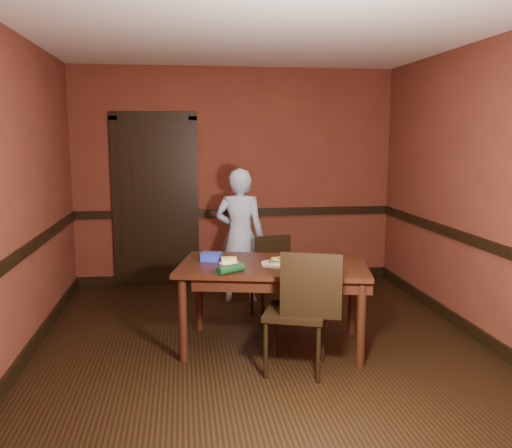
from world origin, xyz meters
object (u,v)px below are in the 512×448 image
object	(u,v)px
sandwich_plate	(276,263)
cheese_saucer	(229,261)
chair_near	(296,310)
food_tub	(211,257)
dining_table	(273,306)
person	(240,236)
sauce_jar	(312,262)
chair_far	(272,279)

from	to	relation	value
sandwich_plate	cheese_saucer	world-z (taller)	sandwich_plate
chair_near	food_tub	world-z (taller)	chair_near
dining_table	person	size ratio (longest dim) A/B	1.07
sandwich_plate	food_tub	distance (m)	0.59
sandwich_plate	cheese_saucer	xyz separation A→B (m)	(-0.40, 0.10, 0.00)
chair_near	sandwich_plate	xyz separation A→B (m)	(-0.08, 0.46, 0.28)
person	sandwich_plate	distance (m)	1.46
dining_table	person	bearing A→B (deg)	108.16
dining_table	chair_near	xyz separation A→B (m)	(0.10, -0.50, 0.12)
chair_near	sauce_jar	world-z (taller)	chair_near
chair_far	sauce_jar	bearing A→B (deg)	-90.57
sandwich_plate	sauce_jar	bearing A→B (deg)	-23.04
sandwich_plate	sauce_jar	distance (m)	0.31
person	food_tub	world-z (taller)	person
chair_far	cheese_saucer	world-z (taller)	chair_far
sandwich_plate	cheese_saucer	bearing A→B (deg)	165.68
chair_far	cheese_saucer	size ratio (longest dim) A/B	4.76
food_tub	sandwich_plate	bearing A→B (deg)	-5.47
chair_far	sandwich_plate	world-z (taller)	chair_far
chair_far	food_tub	bearing A→B (deg)	-149.11
sauce_jar	cheese_saucer	distance (m)	0.73
cheese_saucer	chair_far	bearing A→B (deg)	54.96
food_tub	dining_table	bearing A→B (deg)	-1.63
sauce_jar	food_tub	xyz separation A→B (m)	(-0.84, 0.35, -0.01)
sauce_jar	food_tub	size ratio (longest dim) A/B	0.44
person	sandwich_plate	size ratio (longest dim) A/B	5.65
chair_near	chair_far	bearing A→B (deg)	-71.61
person	chair_far	bearing A→B (deg)	128.45
sandwich_plate	cheese_saucer	distance (m)	0.42
dining_table	sandwich_plate	size ratio (longest dim) A/B	6.04
chair_far	food_tub	size ratio (longest dim) A/B	4.04
person	sauce_jar	bearing A→B (deg)	121.34
dining_table	chair_far	distance (m)	0.79
person	cheese_saucer	distance (m)	1.37
sandwich_plate	chair_near	bearing A→B (deg)	-80.54
dining_table	sandwich_plate	distance (m)	0.40
chair_far	sandwich_plate	size ratio (longest dim) A/B	3.10
dining_table	chair_far	bearing A→B (deg)	93.26
chair_far	chair_near	world-z (taller)	chair_near
dining_table	chair_far	xyz separation A→B (m)	(0.12, 0.77, 0.04)
person	food_tub	bearing A→B (deg)	87.83
person	chair_near	bearing A→B (deg)	112.50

